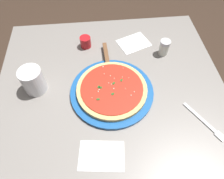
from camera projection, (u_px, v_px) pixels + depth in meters
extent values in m
plane|color=#38281E|center=(111.00, 149.00, 1.47)|extent=(5.00, 5.00, 0.00)
cube|color=black|center=(46.00, 82.00, 1.36)|extent=(0.06, 0.06, 0.73)
cube|color=black|center=(164.00, 73.00, 1.41)|extent=(0.06, 0.06, 0.73)
cube|color=gray|center=(111.00, 88.00, 0.86)|extent=(0.94, 0.87, 0.03)
cylinder|color=#195199|center=(112.00, 91.00, 0.83)|extent=(0.33, 0.33, 0.01)
cylinder|color=#DBB26B|center=(112.00, 89.00, 0.82)|extent=(0.28, 0.28, 0.02)
cylinder|color=red|center=(112.00, 88.00, 0.81)|extent=(0.25, 0.25, 0.00)
sphere|color=#EFEACC|center=(98.00, 91.00, 0.79)|extent=(0.01, 0.01, 0.01)
sphere|color=#EFEACC|center=(92.00, 98.00, 0.78)|extent=(0.00, 0.00, 0.00)
sphere|color=#EFEACC|center=(114.00, 89.00, 0.80)|extent=(0.01, 0.01, 0.01)
sphere|color=#EFEACC|center=(104.00, 74.00, 0.84)|extent=(0.00, 0.00, 0.00)
sphere|color=#EFEACC|center=(114.00, 78.00, 0.83)|extent=(0.00, 0.00, 0.00)
sphere|color=#EFEACC|center=(109.00, 83.00, 0.82)|extent=(0.00, 0.00, 0.00)
sphere|color=#EFEACC|center=(110.00, 76.00, 0.84)|extent=(0.00, 0.00, 0.00)
sphere|color=#EFEACC|center=(131.00, 95.00, 0.78)|extent=(0.01, 0.01, 0.01)
sphere|color=#EFEACC|center=(134.00, 92.00, 0.79)|extent=(0.00, 0.00, 0.00)
sphere|color=#EFEACC|center=(111.00, 84.00, 0.81)|extent=(0.00, 0.00, 0.00)
sphere|color=#EFEACC|center=(123.00, 68.00, 0.86)|extent=(0.00, 0.00, 0.00)
sphere|color=#EFEACC|center=(125.00, 88.00, 0.80)|extent=(0.00, 0.00, 0.00)
sphere|color=#EFEACC|center=(99.00, 90.00, 0.80)|extent=(0.01, 0.01, 0.01)
sphere|color=#EFEACC|center=(122.00, 77.00, 0.83)|extent=(0.00, 0.00, 0.00)
sphere|color=#EFEACC|center=(129.00, 78.00, 0.83)|extent=(0.00, 0.00, 0.00)
sphere|color=#EFEACC|center=(103.00, 67.00, 0.87)|extent=(0.01, 0.01, 0.01)
cube|color=#23561E|center=(114.00, 83.00, 0.82)|extent=(0.01, 0.01, 0.00)
cube|color=#23561E|center=(99.00, 87.00, 0.81)|extent=(0.01, 0.01, 0.00)
cube|color=#23561E|center=(121.00, 81.00, 0.82)|extent=(0.01, 0.01, 0.00)
cube|color=#23561E|center=(100.00, 87.00, 0.80)|extent=(0.01, 0.01, 0.00)
cube|color=#23561E|center=(113.00, 94.00, 0.79)|extent=(0.01, 0.01, 0.00)
cube|color=#23561E|center=(98.00, 99.00, 0.77)|extent=(0.01, 0.01, 0.00)
cube|color=silver|center=(109.00, 73.00, 0.87)|extent=(0.07, 0.09, 0.00)
cube|color=brown|center=(106.00, 54.00, 0.93)|extent=(0.02, 0.13, 0.01)
cylinder|color=silver|center=(33.00, 81.00, 0.80)|extent=(0.09, 0.09, 0.11)
cylinder|color=#B2191E|center=(86.00, 42.00, 0.97)|extent=(0.05, 0.05, 0.05)
cube|color=white|center=(102.00, 156.00, 0.68)|extent=(0.16, 0.12, 0.00)
cube|color=white|center=(134.00, 43.00, 1.00)|extent=(0.17, 0.16, 0.00)
cube|color=silver|center=(199.00, 117.00, 0.76)|extent=(0.09, 0.13, 0.00)
cube|color=silver|center=(220.00, 136.00, 0.72)|extent=(0.04, 0.04, 0.00)
cylinder|color=silver|center=(164.00, 49.00, 0.94)|extent=(0.04, 0.04, 0.06)
cylinder|color=silver|center=(166.00, 42.00, 0.91)|extent=(0.05, 0.05, 0.01)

